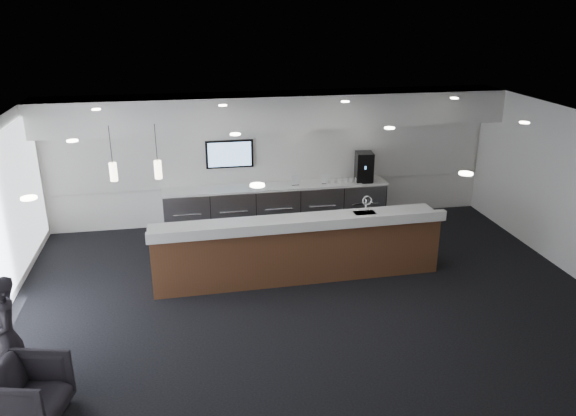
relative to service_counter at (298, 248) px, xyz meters
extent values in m
plane|color=black|center=(0.03, -1.02, -0.57)|extent=(10.00, 10.00, 0.00)
cube|color=#232326|center=(0.03, -1.02, 2.43)|extent=(10.00, 8.00, 0.02)
cube|color=white|center=(0.03, 2.98, 0.93)|extent=(10.00, 0.02, 3.00)
cube|color=silver|center=(0.03, 2.53, 2.08)|extent=(10.00, 0.90, 0.70)
cube|color=silver|center=(0.03, 2.95, 1.03)|extent=(9.80, 0.06, 1.40)
cube|color=gray|center=(0.03, 2.62, -0.12)|extent=(5.00, 0.60, 0.90)
cube|color=white|center=(0.03, 2.62, 0.35)|extent=(5.06, 0.66, 0.05)
cylinder|color=silver|center=(-1.97, 2.30, -0.08)|extent=(0.60, 0.02, 0.02)
cylinder|color=silver|center=(-0.97, 2.30, -0.08)|extent=(0.60, 0.02, 0.02)
cylinder|color=silver|center=(0.03, 2.30, -0.08)|extent=(0.60, 0.02, 0.02)
cylinder|color=silver|center=(1.03, 2.30, -0.08)|extent=(0.60, 0.02, 0.02)
cylinder|color=silver|center=(2.03, 2.30, -0.08)|extent=(0.60, 0.02, 0.02)
cube|color=black|center=(-0.97, 2.89, 1.08)|extent=(1.05, 0.07, 0.62)
cube|color=blue|center=(-0.97, 2.85, 1.08)|extent=(0.95, 0.01, 0.54)
cylinder|color=#F5E3BF|center=(-2.37, -0.22, 1.68)|extent=(0.12, 0.12, 0.30)
cylinder|color=#F5E3BF|center=(-3.07, -0.22, 1.68)|extent=(0.12, 0.12, 0.30)
cube|color=brown|center=(0.00, 0.01, -0.05)|extent=(5.24, 0.86, 1.05)
cube|color=white|center=(0.00, 0.01, 0.51)|extent=(5.32, 0.94, 0.06)
cube|color=white|center=(0.01, -0.40, 0.60)|extent=(5.31, 0.25, 0.18)
cylinder|color=silver|center=(1.31, 0.14, 0.68)|extent=(0.04, 0.04, 0.28)
torus|color=silver|center=(1.31, 0.08, 0.82)|extent=(0.19, 0.03, 0.19)
cube|color=black|center=(2.06, 2.62, 0.71)|extent=(0.43, 0.47, 0.66)
cube|color=silver|center=(2.06, 2.39, 0.39)|extent=(0.24, 0.12, 0.02)
cube|color=white|center=(0.45, 2.56, 0.50)|extent=(0.18, 0.03, 0.25)
cube|color=white|center=(1.14, 2.54, 0.50)|extent=(0.18, 0.05, 0.24)
imported|color=black|center=(-3.96, -3.14, -0.19)|extent=(1.02, 1.00, 0.77)
imported|color=black|center=(-4.29, -2.51, 0.24)|extent=(0.59, 0.70, 1.62)
imported|color=white|center=(1.89, 2.55, 0.43)|extent=(0.11, 0.11, 0.10)
imported|color=white|center=(1.75, 2.55, 0.43)|extent=(0.15, 0.15, 0.10)
imported|color=white|center=(1.61, 2.55, 0.43)|extent=(0.13, 0.13, 0.10)
imported|color=white|center=(1.47, 2.55, 0.43)|extent=(0.14, 0.14, 0.10)
imported|color=white|center=(1.33, 2.55, 0.43)|extent=(0.15, 0.15, 0.10)
imported|color=white|center=(1.19, 2.55, 0.43)|extent=(0.12, 0.12, 0.10)
camera|label=1|loc=(-1.88, -9.18, 4.23)|focal=35.00mm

